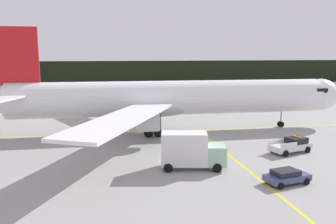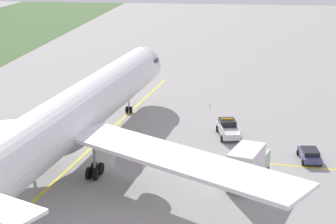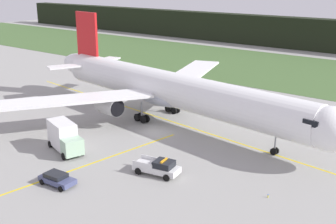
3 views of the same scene
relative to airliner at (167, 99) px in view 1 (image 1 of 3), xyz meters
The scene contains 9 objects.
ground 7.55m from the airliner, 73.27° to the right, with size 320.00×320.00×0.00m, color gray.
grass_verge 47.49m from the airliner, 88.03° to the left, with size 320.00×40.76×0.04m, color #436232.
distant_tree_line 80.11m from the airliner, 88.84° to the left, with size 288.00×5.51×9.52m, color black.
taxiway_centerline_main 5.07m from the airliner, ahead, with size 75.69×0.30×0.01m, color yellow.
taxiway_centerline_spur 23.55m from the airliner, 84.86° to the right, with size 37.21×0.30×0.01m, color yellow.
airliner is the anchor object (origin of this frame).
ops_pickup_truck 19.45m from the airliner, 55.57° to the right, with size 5.59×3.08×1.94m.
catering_truck 18.31m from the airliner, 99.44° to the right, with size 6.92×4.29×3.93m.
staff_car 25.01m from the airliner, 80.97° to the right, with size 4.24×2.34×1.30m.
Camera 1 is at (-16.80, -44.53, 11.44)m, focal length 37.20 mm.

